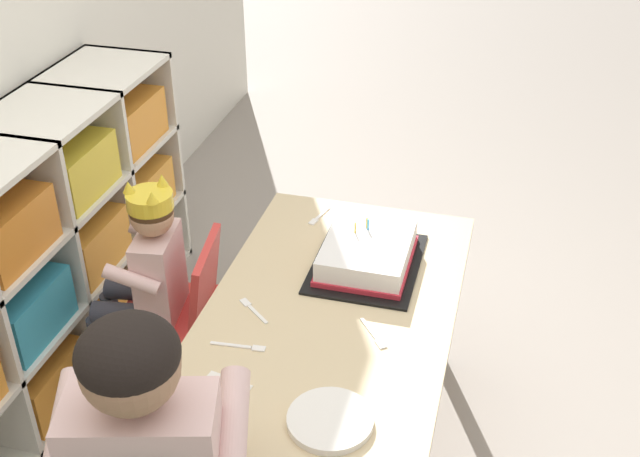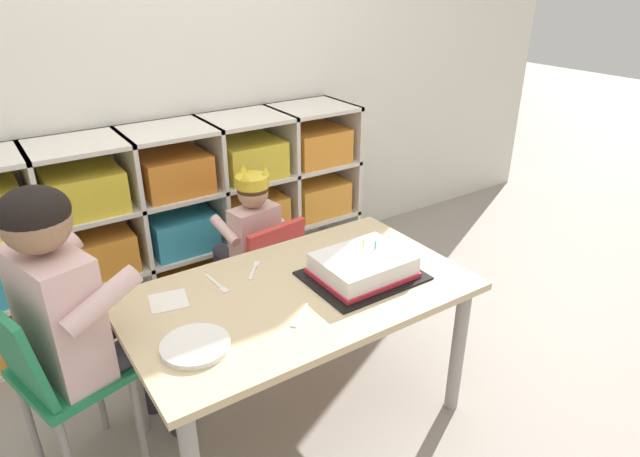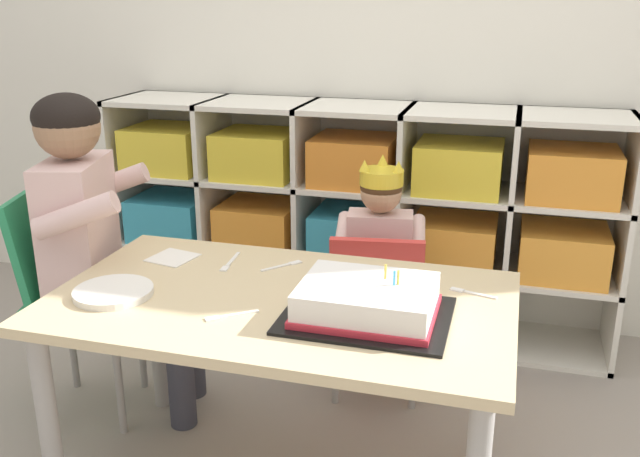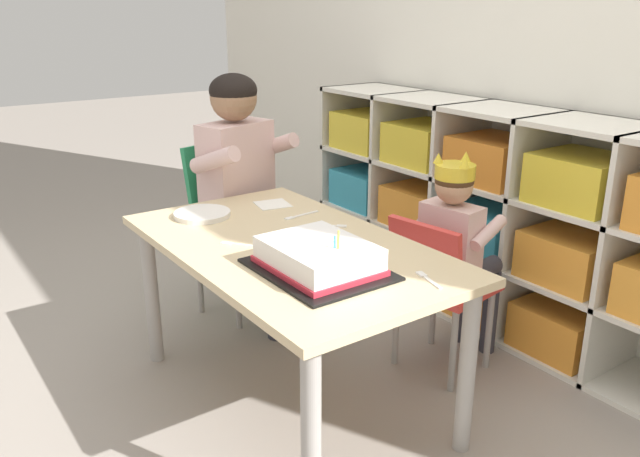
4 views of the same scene
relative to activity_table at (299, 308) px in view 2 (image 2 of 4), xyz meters
The scene contains 14 objects.
ground 0.50m from the activity_table, ahead, with size 16.00×16.00×0.00m, color gray.
storage_cubby_shelf 1.05m from the activity_table, 93.78° to the left, with size 2.00×0.36×0.91m.
activity_table is the anchor object (origin of this frame).
classroom_chair_blue 0.57m from the activity_table, 74.43° to the left, with size 0.36×0.35×0.60m.
child_with_crown 0.64m from the activity_table, 78.03° to the left, with size 0.32×0.32×0.81m.
classroom_chair_adult_side 0.79m from the activity_table, 166.55° to the left, with size 0.39×0.40×0.74m.
adult_helper_seated 0.71m from the activity_table, 161.87° to the left, with size 0.47×0.46×1.04m.
birthday_cake_on_tray 0.27m from the activity_table, 12.73° to the right, with size 0.39×0.31×0.12m.
paper_plate_stack 0.44m from the activity_table, 165.76° to the right, with size 0.20×0.20×0.02m, color white.
paper_napkin_square 0.44m from the activity_table, 155.80° to the left, with size 0.12×0.12×0.00m, color white.
fork_scattered_mid_table 0.23m from the activity_table, 106.39° to the left, with size 0.10×0.11×0.00m.
fork_near_cake_tray 0.18m from the activity_table, 120.67° to the right, with size 0.11×0.09×0.00m.
fork_by_napkin 0.29m from the activity_table, 139.87° to the left, with size 0.03×0.15×0.00m.
fork_beside_plate_stack 0.49m from the activity_table, 18.79° to the left, with size 0.12×0.05×0.00m.
Camera 2 is at (-0.83, -1.37, 1.57)m, focal length 30.89 mm.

